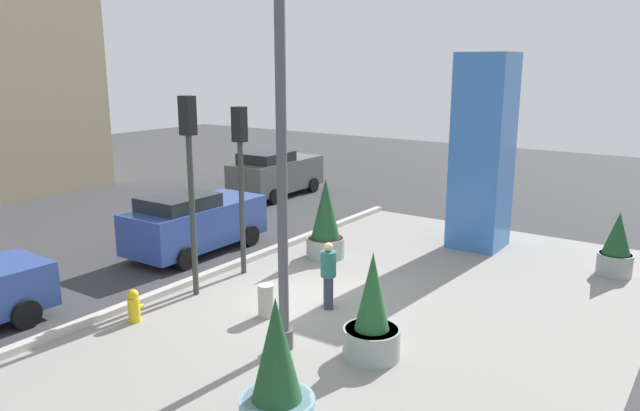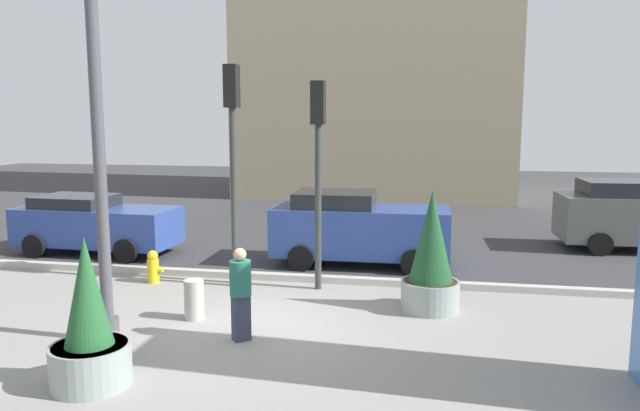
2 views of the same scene
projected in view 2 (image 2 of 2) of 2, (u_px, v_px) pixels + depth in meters
ground_plane at (303, 272)px, 14.65m from camera, size 60.00×60.00×0.00m
plaza_pavement at (217, 374)px, 8.81m from camera, size 18.00×10.00×0.02m
curb_strip at (295, 278)px, 13.78m from camera, size 18.00×0.24×0.16m
lamp_post at (97, 118)px, 9.58m from camera, size 0.44×0.44×7.56m
potted_plant_mid_plaza at (431, 259)px, 11.57m from camera, size 1.12×1.12×2.34m
potted_plant_near_left at (89, 330)px, 8.31m from camera, size 1.11×1.11×2.13m
fire_hydrant at (153, 267)px, 13.61m from camera, size 0.36×0.26×0.75m
concrete_bollard at (194, 300)px, 11.14m from camera, size 0.36×0.36×0.75m
traffic_light_far_side at (233, 139)px, 12.93m from camera, size 0.28×0.42×4.82m
traffic_light_corner at (318, 150)px, 12.73m from camera, size 0.28×0.42×4.46m
car_curb_west at (358, 228)px, 15.30m from camera, size 4.42×2.12×1.85m
car_far_lane at (95, 224)px, 16.56m from camera, size 4.42×2.10×1.59m
pedestrian_on_sidewalk at (241, 290)px, 10.01m from camera, size 0.51×0.51×1.58m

